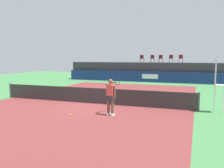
{
  "coord_description": "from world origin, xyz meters",
  "views": [
    {
      "loc": [
        6.08,
        -12.95,
        2.8
      ],
      "look_at": [
        0.65,
        2.0,
        1.0
      ],
      "focal_mm": 37.9,
      "sensor_mm": 36.0,
      "label": 1
    }
  ],
  "objects_px": {
    "spectator_chair_right": "(171,58)",
    "umpire_chair": "(217,81)",
    "spectator_chair_left": "(152,58)",
    "tennis_player": "(111,96)",
    "spectator_chair_center": "(161,58)",
    "net_post_near": "(10,90)",
    "net_post_far": "(199,102)",
    "spectator_chair_far_right": "(181,58)",
    "spectator_chair_far_left": "(142,58)",
    "tennis_ball": "(71,115)"
  },
  "relations": [
    {
      "from": "net_post_near",
      "to": "tennis_player",
      "type": "distance_m",
      "value": 8.73
    },
    {
      "from": "spectator_chair_right",
      "to": "tennis_player",
      "type": "bearing_deg",
      "value": -93.09
    },
    {
      "from": "net_post_near",
      "to": "net_post_far",
      "type": "bearing_deg",
      "value": 0.0
    },
    {
      "from": "spectator_chair_center",
      "to": "umpire_chair",
      "type": "relative_size",
      "value": 0.32
    },
    {
      "from": "spectator_chair_far_left",
      "to": "net_post_near",
      "type": "bearing_deg",
      "value": -111.26
    },
    {
      "from": "spectator_chair_far_left",
      "to": "spectator_chair_center",
      "type": "relative_size",
      "value": 1.0
    },
    {
      "from": "spectator_chair_far_left",
      "to": "net_post_near",
      "type": "relative_size",
      "value": 0.89
    },
    {
      "from": "spectator_chair_right",
      "to": "net_post_near",
      "type": "relative_size",
      "value": 0.89
    },
    {
      "from": "spectator_chair_far_left",
      "to": "umpire_chair",
      "type": "xyz_separation_m",
      "value": [
        7.32,
        -15.22,
        -1.11
      ]
    },
    {
      "from": "spectator_chair_far_left",
      "to": "spectator_chair_center",
      "type": "xyz_separation_m",
      "value": [
        2.21,
        0.17,
        0.0
      ]
    },
    {
      "from": "spectator_chair_center",
      "to": "tennis_ball",
      "type": "relative_size",
      "value": 13.06
    },
    {
      "from": "spectator_chair_center",
      "to": "umpire_chair",
      "type": "distance_m",
      "value": 16.25
    },
    {
      "from": "spectator_chair_far_left",
      "to": "umpire_chair",
      "type": "height_order",
      "value": "spectator_chair_far_left"
    },
    {
      "from": "spectator_chair_left",
      "to": "tennis_ball",
      "type": "xyz_separation_m",
      "value": [
        -0.56,
        -18.58,
        -2.66
      ]
    },
    {
      "from": "net_post_far",
      "to": "spectator_chair_far_right",
      "type": "bearing_deg",
      "value": 97.49
    },
    {
      "from": "spectator_chair_far_left",
      "to": "tennis_ball",
      "type": "bearing_deg",
      "value": -87.95
    },
    {
      "from": "spectator_chair_far_left",
      "to": "spectator_chair_left",
      "type": "height_order",
      "value": "same"
    },
    {
      "from": "spectator_chair_right",
      "to": "tennis_ball",
      "type": "height_order",
      "value": "spectator_chair_right"
    },
    {
      "from": "spectator_chair_center",
      "to": "net_post_far",
      "type": "height_order",
      "value": "spectator_chair_center"
    },
    {
      "from": "spectator_chair_right",
      "to": "umpire_chair",
      "type": "bearing_deg",
      "value": -75.65
    },
    {
      "from": "spectator_chair_right",
      "to": "net_post_far",
      "type": "bearing_deg",
      "value": -78.63
    },
    {
      "from": "spectator_chair_far_right",
      "to": "net_post_far",
      "type": "height_order",
      "value": "spectator_chair_far_right"
    },
    {
      "from": "spectator_chair_left",
      "to": "spectator_chair_right",
      "type": "relative_size",
      "value": 1.0
    },
    {
      "from": "spectator_chair_left",
      "to": "spectator_chair_center",
      "type": "relative_size",
      "value": 1.0
    },
    {
      "from": "spectator_chair_far_left",
      "to": "net_post_far",
      "type": "xyz_separation_m",
      "value": [
        6.48,
        -15.21,
        -2.19
      ]
    },
    {
      "from": "spectator_chair_center",
      "to": "tennis_ball",
      "type": "distance_m",
      "value": 18.76
    },
    {
      "from": "net_post_near",
      "to": "spectator_chair_center",
      "type": "bearing_deg",
      "value": 62.14
    },
    {
      "from": "spectator_chair_center",
      "to": "spectator_chair_far_right",
      "type": "relative_size",
      "value": 1.0
    },
    {
      "from": "spectator_chair_left",
      "to": "spectator_chair_far_right",
      "type": "relative_size",
      "value": 1.0
    },
    {
      "from": "spectator_chair_right",
      "to": "umpire_chair",
      "type": "distance_m",
      "value": 15.77
    },
    {
      "from": "spectator_chair_left",
      "to": "spectator_chair_far_right",
      "type": "distance_m",
      "value": 3.33
    },
    {
      "from": "spectator_chair_right",
      "to": "spectator_chair_left",
      "type": "bearing_deg",
      "value": 174.3
    },
    {
      "from": "spectator_chair_center",
      "to": "spectator_chair_far_right",
      "type": "distance_m",
      "value": 2.33
    },
    {
      "from": "spectator_chair_left",
      "to": "spectator_chair_far_right",
      "type": "bearing_deg",
      "value": -8.12
    },
    {
      "from": "spectator_chair_left",
      "to": "net_post_far",
      "type": "relative_size",
      "value": 0.89
    },
    {
      "from": "spectator_chair_center",
      "to": "net_post_near",
      "type": "distance_m",
      "value": 17.54
    },
    {
      "from": "spectator_chair_right",
      "to": "spectator_chair_far_right",
      "type": "xyz_separation_m",
      "value": [
        1.1,
        -0.25,
        0.0
      ]
    },
    {
      "from": "spectator_chair_right",
      "to": "spectator_chair_center",
      "type": "bearing_deg",
      "value": 173.07
    },
    {
      "from": "net_post_far",
      "to": "tennis_player",
      "type": "bearing_deg",
      "value": -149.24
    },
    {
      "from": "spectator_chair_left",
      "to": "umpire_chair",
      "type": "relative_size",
      "value": 0.32
    },
    {
      "from": "spectator_chair_far_left",
      "to": "umpire_chair",
      "type": "bearing_deg",
      "value": -64.32
    },
    {
      "from": "spectator_chair_far_right",
      "to": "net_post_far",
      "type": "bearing_deg",
      "value": -82.51
    },
    {
      "from": "spectator_chair_far_right",
      "to": "net_post_far",
      "type": "xyz_separation_m",
      "value": [
        1.97,
        -14.99,
        -2.19
      ]
    },
    {
      "from": "spectator_chair_left",
      "to": "tennis_player",
      "type": "relative_size",
      "value": 0.5
    },
    {
      "from": "tennis_player",
      "to": "net_post_far",
      "type": "bearing_deg",
      "value": 30.76
    },
    {
      "from": "spectator_chair_left",
      "to": "spectator_chair_center",
      "type": "xyz_separation_m",
      "value": [
        1.0,
        -0.07,
        0.0
      ]
    },
    {
      "from": "umpire_chair",
      "to": "net_post_far",
      "type": "xyz_separation_m",
      "value": [
        -0.84,
        0.0,
        -1.09
      ]
    },
    {
      "from": "spectator_chair_left",
      "to": "net_post_near",
      "type": "height_order",
      "value": "spectator_chair_left"
    },
    {
      "from": "spectator_chair_center",
      "to": "tennis_player",
      "type": "distance_m",
      "value": 17.86
    },
    {
      "from": "spectator_chair_right",
      "to": "spectator_chair_far_left",
      "type": "bearing_deg",
      "value": -179.55
    }
  ]
}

